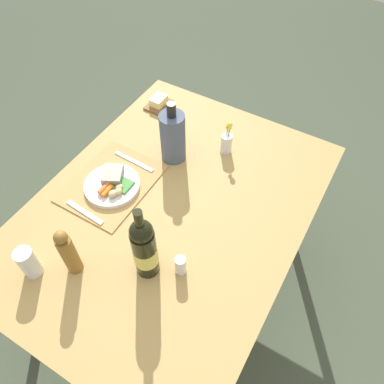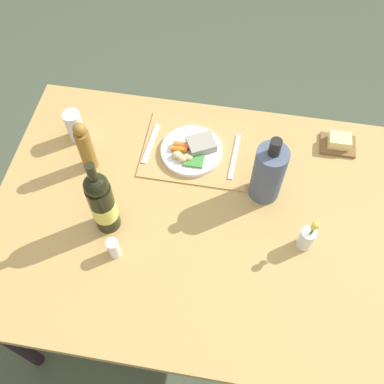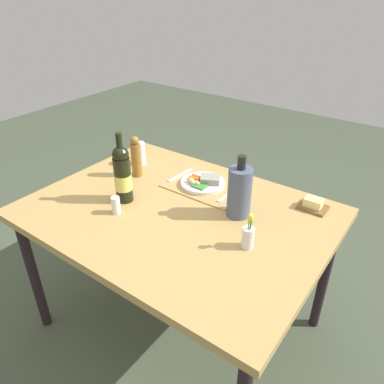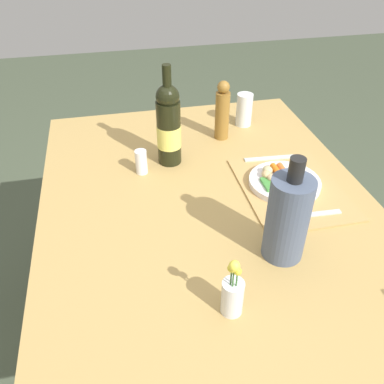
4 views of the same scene
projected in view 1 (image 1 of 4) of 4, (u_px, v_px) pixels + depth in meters
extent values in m
plane|color=#45503C|center=(176.00, 289.00, 2.10)|extent=(8.00, 8.00, 0.00)
cube|color=tan|center=(170.00, 211.00, 1.51)|extent=(1.36, 1.01, 0.04)
cylinder|color=black|center=(166.00, 146.00, 2.28)|extent=(0.05, 0.05, 0.73)
cylinder|color=black|center=(11.00, 321.00, 1.62)|extent=(0.05, 0.05, 0.73)
cylinder|color=black|center=(306.00, 205.00, 2.00)|extent=(0.05, 0.05, 0.73)
cube|color=tan|center=(112.00, 183.00, 1.57)|extent=(0.40, 0.31, 0.01)
cylinder|color=white|center=(112.00, 185.00, 1.55)|extent=(0.23, 0.23, 0.02)
cube|color=#9A9787|center=(112.00, 175.00, 1.55)|extent=(0.12, 0.11, 0.03)
cylinder|color=orange|center=(105.00, 187.00, 1.52)|extent=(0.07, 0.02, 0.02)
cylinder|color=orange|center=(107.00, 191.00, 1.51)|extent=(0.06, 0.02, 0.02)
ellipsoid|color=#D7AF7E|center=(119.00, 188.00, 1.51)|extent=(0.03, 0.03, 0.02)
ellipsoid|color=#D7B177|center=(118.00, 192.00, 1.50)|extent=(0.04, 0.03, 0.02)
ellipsoid|color=#C4B883|center=(113.00, 194.00, 1.49)|extent=(0.04, 0.03, 0.03)
cube|color=#428D3C|center=(124.00, 185.00, 1.53)|extent=(0.07, 0.06, 0.01)
cube|color=silver|center=(134.00, 161.00, 1.64)|extent=(0.03, 0.20, 0.00)
cube|color=silver|center=(85.00, 212.00, 1.47)|extent=(0.03, 0.19, 0.00)
cylinder|color=white|center=(181.00, 265.00, 1.30)|extent=(0.04, 0.04, 0.08)
cube|color=brown|center=(159.00, 105.00, 1.88)|extent=(0.13, 0.10, 0.01)
cube|color=#F8E18A|center=(159.00, 101.00, 1.86)|extent=(0.08, 0.06, 0.04)
cylinder|color=black|center=(145.00, 253.00, 1.25)|extent=(0.08, 0.08, 0.22)
sphere|color=black|center=(141.00, 232.00, 1.15)|extent=(0.08, 0.08, 0.08)
cylinder|color=black|center=(139.00, 222.00, 1.10)|extent=(0.03, 0.03, 0.10)
cylinder|color=#E7DD62|center=(146.00, 254.00, 1.26)|extent=(0.08, 0.08, 0.08)
cylinder|color=silver|center=(226.00, 144.00, 1.66)|extent=(0.05, 0.05, 0.09)
cylinder|color=#3F7233|center=(228.00, 138.00, 1.63)|extent=(0.00, 0.00, 0.15)
sphere|color=#F7E549|center=(230.00, 125.00, 1.57)|extent=(0.02, 0.02, 0.02)
cylinder|color=#3F7233|center=(228.00, 140.00, 1.64)|extent=(0.00, 0.00, 0.14)
sphere|color=yellow|center=(230.00, 128.00, 1.58)|extent=(0.02, 0.02, 0.02)
cylinder|color=#3F7233|center=(226.00, 139.00, 1.64)|extent=(0.00, 0.00, 0.13)
sphere|color=yellow|center=(228.00, 127.00, 1.59)|extent=(0.02, 0.02, 0.02)
cylinder|color=silver|center=(28.00, 263.00, 1.28)|extent=(0.06, 0.06, 0.13)
cylinder|color=#AAD1D8|center=(31.00, 266.00, 1.30)|extent=(0.06, 0.06, 0.07)
cylinder|color=#4B576E|center=(173.00, 137.00, 1.58)|extent=(0.11, 0.11, 0.23)
cylinder|color=black|center=(171.00, 110.00, 1.47)|extent=(0.04, 0.04, 0.06)
cylinder|color=olive|center=(70.00, 255.00, 1.27)|extent=(0.05, 0.05, 0.18)
sphere|color=olive|center=(60.00, 237.00, 1.18)|extent=(0.05, 0.05, 0.05)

